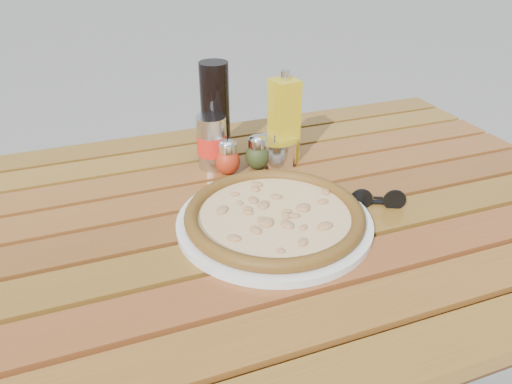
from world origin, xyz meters
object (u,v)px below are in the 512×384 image
object	(u,v)px
pepper_shaker	(228,158)
olive_oil_cruet	(284,120)
table	(260,242)
dark_bottle	(215,110)
soda_can	(212,143)
parmesan_tin	(276,151)
pizza	(274,215)
plate	(274,222)
sunglasses	(378,200)
oregano_shaker	(257,153)

from	to	relation	value
pepper_shaker	olive_oil_cruet	size ratio (longest dim) A/B	0.39
table	dark_bottle	distance (m)	0.33
olive_oil_cruet	dark_bottle	bearing A→B (deg)	148.57
soda_can	parmesan_tin	distance (m)	0.15
table	pizza	bearing A→B (deg)	-84.21
pizza	pepper_shaker	xyz separation A→B (m)	(-0.02, 0.23, 0.02)
plate	pizza	xyz separation A→B (m)	(-0.00, 0.00, 0.02)
dark_bottle	parmesan_tin	distance (m)	0.17
pepper_shaker	dark_bottle	xyz separation A→B (m)	(0.01, 0.11, 0.07)
parmesan_tin	dark_bottle	bearing A→B (deg)	140.62
dark_bottle	soda_can	world-z (taller)	dark_bottle
pepper_shaker	dark_bottle	distance (m)	0.13
plate	olive_oil_cruet	xyz separation A→B (m)	(0.13, 0.25, 0.09)
table	soda_can	distance (m)	0.26
olive_oil_cruet	pepper_shaker	bearing A→B (deg)	-170.82
parmesan_tin	sunglasses	bearing A→B (deg)	-66.60
olive_oil_cruet	sunglasses	bearing A→B (deg)	-71.57
sunglasses	table	bearing A→B (deg)	-173.55
pizza	dark_bottle	xyz separation A→B (m)	(-0.01, 0.33, 0.09)
pizza	pepper_shaker	distance (m)	0.23
plate	oregano_shaker	bearing A→B (deg)	76.76
pepper_shaker	oregano_shaker	bearing A→B (deg)	0.77
plate	olive_oil_cruet	distance (m)	0.30
plate	pepper_shaker	xyz separation A→B (m)	(-0.02, 0.23, 0.03)
pepper_shaker	dark_bottle	bearing A→B (deg)	86.39
plate	pepper_shaker	bearing A→B (deg)	93.91
plate	pizza	world-z (taller)	pizza
pizza	oregano_shaker	bearing A→B (deg)	76.76
pizza	sunglasses	bearing A→B (deg)	-2.78
pepper_shaker	plate	bearing A→B (deg)	-86.09
dark_bottle	parmesan_tin	world-z (taller)	dark_bottle
dark_bottle	sunglasses	bearing A→B (deg)	-57.14
dark_bottle	soda_can	size ratio (longest dim) A/B	1.83
soda_can	plate	bearing A→B (deg)	-82.34
plate	dark_bottle	world-z (taller)	dark_bottle
dark_bottle	olive_oil_cruet	distance (m)	0.16
parmesan_tin	sunglasses	xyz separation A→B (m)	(0.11, -0.25, -0.01)
pepper_shaker	oregano_shaker	size ratio (longest dim) A/B	1.00
dark_bottle	sunglasses	size ratio (longest dim) A/B	2.02
plate	soda_can	size ratio (longest dim) A/B	3.00
parmesan_tin	oregano_shaker	bearing A→B (deg)	-167.66
pepper_shaker	oregano_shaker	distance (m)	0.07
dark_bottle	soda_can	bearing A→B (deg)	-114.85
table	sunglasses	distance (m)	0.25
plate	soda_can	bearing A→B (deg)	97.66
pizza	sunglasses	distance (m)	0.21
plate	olive_oil_cruet	world-z (taller)	olive_oil_cruet
pepper_shaker	oregano_shaker	world-z (taller)	same
pepper_shaker	parmesan_tin	xyz separation A→B (m)	(0.12, 0.01, -0.01)
pepper_shaker	table	bearing A→B (deg)	-86.75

